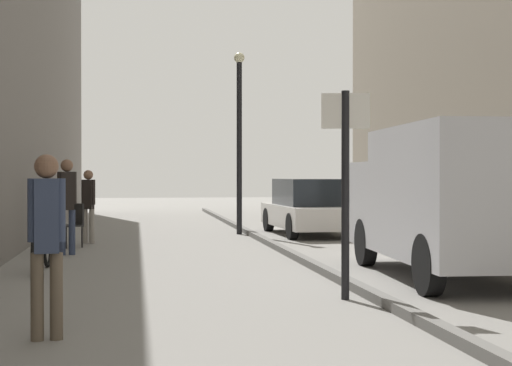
{
  "coord_description": "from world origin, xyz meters",
  "views": [
    {
      "loc": [
        -1.33,
        -1.51,
        1.55
      ],
      "look_at": [
        0.56,
        10.72,
        1.42
      ],
      "focal_mm": 54.62,
      "sensor_mm": 36.0,
      "label": 1
    }
  ],
  "objects_px": {
    "pedestrian_main_foreground": "(67,200)",
    "street_sign_post": "(345,176)",
    "delivery_van": "(456,197)",
    "lamp_post": "(239,130)",
    "parked_car": "(310,207)",
    "cafe_chair_near_window": "(73,222)",
    "pedestrian_mid_block": "(47,233)",
    "pedestrian_far_crossing": "(88,201)",
    "bicycle_leaning": "(42,248)"
  },
  "relations": [
    {
      "from": "street_sign_post",
      "to": "lamp_post",
      "type": "relative_size",
      "value": 0.55
    },
    {
      "from": "pedestrian_main_foreground",
      "to": "street_sign_post",
      "type": "bearing_deg",
      "value": -69.23
    },
    {
      "from": "delivery_van",
      "to": "parked_car",
      "type": "xyz_separation_m",
      "value": [
        -0.26,
        8.69,
        -0.51
      ]
    },
    {
      "from": "parked_car",
      "to": "cafe_chair_near_window",
      "type": "height_order",
      "value": "parked_car"
    },
    {
      "from": "pedestrian_main_foreground",
      "to": "parked_car",
      "type": "distance_m",
      "value": 7.23
    },
    {
      "from": "bicycle_leaning",
      "to": "pedestrian_far_crossing",
      "type": "bearing_deg",
      "value": 88.29
    },
    {
      "from": "lamp_post",
      "to": "parked_car",
      "type": "bearing_deg",
      "value": -13.39
    },
    {
      "from": "pedestrian_mid_block",
      "to": "pedestrian_far_crossing",
      "type": "distance_m",
      "value": 10.49
    },
    {
      "from": "pedestrian_main_foreground",
      "to": "bicycle_leaning",
      "type": "height_order",
      "value": "pedestrian_main_foreground"
    },
    {
      "from": "cafe_chair_near_window",
      "to": "pedestrian_main_foreground",
      "type": "bearing_deg",
      "value": 146.1
    },
    {
      "from": "pedestrian_mid_block",
      "to": "lamp_post",
      "type": "bearing_deg",
      "value": 67.99
    },
    {
      "from": "parked_car",
      "to": "cafe_chair_near_window",
      "type": "xyz_separation_m",
      "value": [
        -5.81,
        -2.67,
        -0.17
      ]
    },
    {
      "from": "pedestrian_mid_block",
      "to": "pedestrian_far_crossing",
      "type": "height_order",
      "value": "pedestrian_mid_block"
    },
    {
      "from": "pedestrian_main_foreground",
      "to": "parked_car",
      "type": "bearing_deg",
      "value": 24.55
    },
    {
      "from": "pedestrian_main_foreground",
      "to": "cafe_chair_near_window",
      "type": "height_order",
      "value": "pedestrian_main_foreground"
    },
    {
      "from": "pedestrian_mid_block",
      "to": "parked_car",
      "type": "height_order",
      "value": "pedestrian_mid_block"
    },
    {
      "from": "parked_car",
      "to": "cafe_chair_near_window",
      "type": "relative_size",
      "value": 4.53
    },
    {
      "from": "street_sign_post",
      "to": "lamp_post",
      "type": "bearing_deg",
      "value": -76.58
    },
    {
      "from": "bicycle_leaning",
      "to": "cafe_chair_near_window",
      "type": "xyz_separation_m",
      "value": [
        0.16,
        4.21,
        0.17
      ]
    },
    {
      "from": "pedestrian_mid_block",
      "to": "cafe_chair_near_window",
      "type": "bearing_deg",
      "value": 86.43
    },
    {
      "from": "street_sign_post",
      "to": "cafe_chair_near_window",
      "type": "xyz_separation_m",
      "value": [
        -3.91,
        7.7,
        -1.0
      ]
    },
    {
      "from": "delivery_van",
      "to": "parked_car",
      "type": "height_order",
      "value": "delivery_van"
    },
    {
      "from": "cafe_chair_near_window",
      "to": "bicycle_leaning",
      "type": "bearing_deg",
      "value": 143.63
    },
    {
      "from": "pedestrian_main_foreground",
      "to": "pedestrian_mid_block",
      "type": "height_order",
      "value": "pedestrian_main_foreground"
    },
    {
      "from": "pedestrian_far_crossing",
      "to": "street_sign_post",
      "type": "height_order",
      "value": "street_sign_post"
    },
    {
      "from": "pedestrian_mid_block",
      "to": "parked_car",
      "type": "bearing_deg",
      "value": 60.0
    },
    {
      "from": "pedestrian_main_foreground",
      "to": "lamp_post",
      "type": "relative_size",
      "value": 0.39
    },
    {
      "from": "cafe_chair_near_window",
      "to": "delivery_van",
      "type": "bearing_deg",
      "value": -168.88
    },
    {
      "from": "street_sign_post",
      "to": "cafe_chair_near_window",
      "type": "bearing_deg",
      "value": -49.14
    },
    {
      "from": "parked_car",
      "to": "lamp_post",
      "type": "bearing_deg",
      "value": 164.79
    },
    {
      "from": "lamp_post",
      "to": "street_sign_post",
      "type": "bearing_deg",
      "value": -90.53
    },
    {
      "from": "pedestrian_main_foreground",
      "to": "lamp_post",
      "type": "distance_m",
      "value": 6.41
    },
    {
      "from": "pedestrian_main_foreground",
      "to": "pedestrian_far_crossing",
      "type": "relative_size",
      "value": 1.12
    },
    {
      "from": "pedestrian_mid_block",
      "to": "street_sign_post",
      "type": "xyz_separation_m",
      "value": [
        3.41,
        1.89,
        0.54
      ]
    },
    {
      "from": "pedestrian_far_crossing",
      "to": "bicycle_leaning",
      "type": "distance_m",
      "value": 5.16
    },
    {
      "from": "bicycle_leaning",
      "to": "parked_car",
      "type": "bearing_deg",
      "value": 52.05
    },
    {
      "from": "pedestrian_far_crossing",
      "to": "cafe_chair_near_window",
      "type": "bearing_deg",
      "value": -85.61
    },
    {
      "from": "delivery_van",
      "to": "lamp_post",
      "type": "bearing_deg",
      "value": 105.86
    },
    {
      "from": "pedestrian_main_foreground",
      "to": "parked_car",
      "type": "height_order",
      "value": "pedestrian_main_foreground"
    },
    {
      "from": "pedestrian_far_crossing",
      "to": "lamp_post",
      "type": "distance_m",
      "value": 4.69
    },
    {
      "from": "pedestrian_mid_block",
      "to": "bicycle_leaning",
      "type": "bearing_deg",
      "value": 90.47
    },
    {
      "from": "parked_car",
      "to": "street_sign_post",
      "type": "bearing_deg",
      "value": -102.25
    },
    {
      "from": "pedestrian_mid_block",
      "to": "bicycle_leaning",
      "type": "height_order",
      "value": "pedestrian_mid_block"
    },
    {
      "from": "pedestrian_main_foreground",
      "to": "street_sign_post",
      "type": "relative_size",
      "value": 0.71
    },
    {
      "from": "pedestrian_main_foreground",
      "to": "bicycle_leaning",
      "type": "xyz_separation_m",
      "value": [
        -0.17,
        -2.58,
        -0.69
      ]
    },
    {
      "from": "delivery_van",
      "to": "lamp_post",
      "type": "distance_m",
      "value": 9.47
    },
    {
      "from": "pedestrian_main_foreground",
      "to": "street_sign_post",
      "type": "height_order",
      "value": "street_sign_post"
    },
    {
      "from": "pedestrian_mid_block",
      "to": "cafe_chair_near_window",
      "type": "xyz_separation_m",
      "value": [
        -0.5,
        9.59,
        -0.46
      ]
    },
    {
      "from": "pedestrian_main_foreground",
      "to": "cafe_chair_near_window",
      "type": "xyz_separation_m",
      "value": [
        -0.01,
        1.63,
        -0.53
      ]
    },
    {
      "from": "pedestrian_mid_block",
      "to": "street_sign_post",
      "type": "distance_m",
      "value": 3.93
    }
  ]
}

